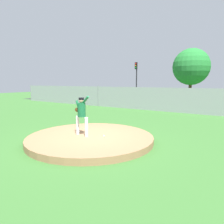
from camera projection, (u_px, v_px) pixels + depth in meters
ground_plane at (150, 119)px, 13.33m from camera, size 80.00×80.00×0.00m
asphalt_strip at (185, 106)px, 20.30m from camera, size 44.00×7.00×0.01m
pitchers_mound at (91, 138)px, 8.39m from camera, size 5.09×5.09×0.24m
pitcher_youth at (81, 112)px, 8.26m from camera, size 0.81×0.32×1.64m
baseball at (104, 136)px, 8.16m from camera, size 0.07×0.07×0.07m
chainlink_fence at (171, 100)px, 16.47m from camera, size 36.95×0.07×2.06m
parked_car_white at (177, 98)px, 21.02m from camera, size 1.88×4.81×1.71m
parked_car_charcoal at (106, 95)px, 25.35m from camera, size 1.90×4.34×1.62m
traffic_light_near at (136, 74)px, 27.68m from camera, size 0.28×0.46×5.02m
tree_tall_centre at (191, 67)px, 28.50m from camera, size 5.05×5.05×7.02m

